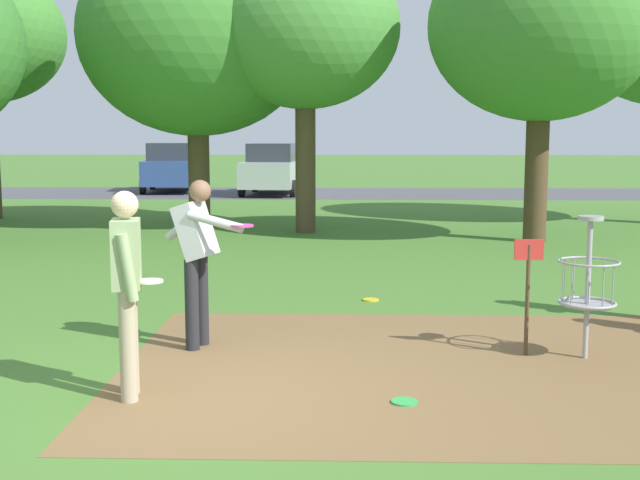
# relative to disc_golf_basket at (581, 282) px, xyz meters

# --- Properties ---
(ground_plane) EXTENTS (160.00, 160.00, 0.00)m
(ground_plane) POSITION_rel_disc_golf_basket_xyz_m (-3.59, -1.44, -0.75)
(ground_plane) COLOR #47752D
(dirt_tee_pad) EXTENTS (5.68, 4.43, 0.01)m
(dirt_tee_pad) POSITION_rel_disc_golf_basket_xyz_m (-1.50, -0.37, -0.75)
(dirt_tee_pad) COLOR brown
(dirt_tee_pad) RESTS_ON ground
(disc_golf_basket) EXTENTS (0.98, 0.58, 1.39)m
(disc_golf_basket) POSITION_rel_disc_golf_basket_xyz_m (0.00, 0.00, 0.00)
(disc_golf_basket) COLOR #9E9EA3
(disc_golf_basket) RESTS_ON ground
(player_foreground_watching) EXTENTS (0.43, 0.49, 1.71)m
(player_foreground_watching) POSITION_rel_disc_golf_basket_xyz_m (-4.04, -1.31, 0.21)
(player_foreground_watching) COLOR tan
(player_foreground_watching) RESTS_ON ground
(player_waiting_left) EXTENTS (0.99, 0.74, 1.71)m
(player_waiting_left) POSITION_rel_disc_golf_basket_xyz_m (-3.76, 0.28, 0.23)
(player_waiting_left) COLOR #232328
(player_waiting_left) RESTS_ON ground
(frisbee_by_tee) EXTENTS (0.22, 0.22, 0.02)m
(frisbee_by_tee) POSITION_rel_disc_golf_basket_xyz_m (-1.79, -1.39, -0.74)
(frisbee_by_tee) COLOR green
(frisbee_by_tee) RESTS_ON ground
(frisbee_mid_grass) EXTENTS (0.21, 0.21, 0.02)m
(frisbee_mid_grass) POSITION_rel_disc_golf_basket_xyz_m (-1.93, 2.69, -0.74)
(frisbee_mid_grass) COLOR gold
(frisbee_mid_grass) RESTS_ON ground
(tree_mid_center) EXTENTS (5.34, 5.34, 6.65)m
(tree_mid_center) POSITION_rel_disc_golf_basket_xyz_m (-5.65, 11.00, 3.62)
(tree_mid_center) COLOR brown
(tree_mid_center) RESTS_ON ground
(tree_far_left) EXTENTS (4.45, 4.45, 6.19)m
(tree_far_left) POSITION_rel_disc_golf_basket_xyz_m (1.58, 8.69, 3.53)
(tree_far_left) COLOR #4C3823
(tree_far_left) RESTS_ON ground
(tree_far_right) EXTENTS (4.10, 4.10, 6.19)m
(tree_far_right) POSITION_rel_disc_golf_basket_xyz_m (-3.14, 10.14, 3.66)
(tree_far_right) COLOR brown
(tree_far_right) RESTS_ON ground
(parking_lot_strip) EXTENTS (36.00, 6.00, 0.01)m
(parking_lot_strip) POSITION_rel_disc_golf_basket_xyz_m (-3.59, 22.19, -0.75)
(parking_lot_strip) COLOR #4C4C51
(parking_lot_strip) RESTS_ON ground
(parked_car_leftmost) EXTENTS (2.29, 4.36, 1.84)m
(parked_car_leftmost) POSITION_rel_disc_golf_basket_xyz_m (-8.85, 22.89, 0.17)
(parked_car_leftmost) COLOR #2D4784
(parked_car_leftmost) RESTS_ON ground
(parked_car_center_left) EXTENTS (2.20, 4.32, 1.84)m
(parked_car_center_left) POSITION_rel_disc_golf_basket_xyz_m (-4.86, 21.54, 0.17)
(parked_car_center_left) COLOR #B2B7BC
(parked_car_center_left) RESTS_ON ground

